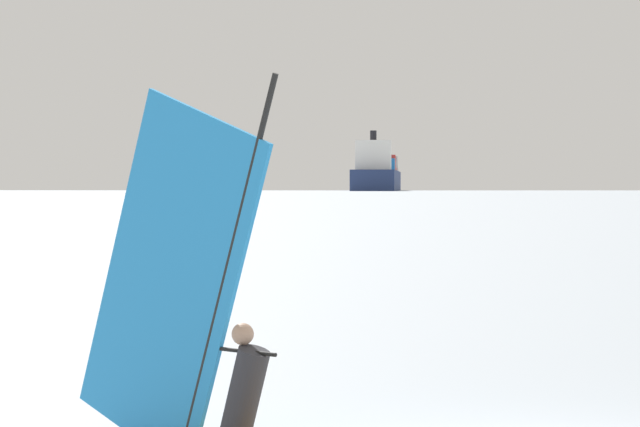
% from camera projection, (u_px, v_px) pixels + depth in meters
% --- Properties ---
extents(windsurfer, '(3.71, 2.24, 4.03)m').
position_uv_depth(windsurfer, '(210.00, 349.00, 13.98)').
color(windsurfer, orange).
rests_on(windsurfer, ground_plane).
extents(cargo_ship, '(50.27, 157.21, 37.48)m').
position_uv_depth(cargo_ship, '(377.00, 176.00, 922.64)').
color(cargo_ship, navy).
rests_on(cargo_ship, ground_plane).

